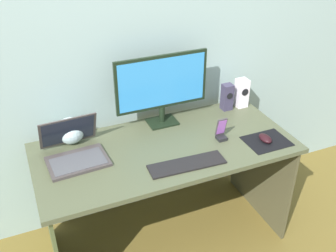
{
  "coord_description": "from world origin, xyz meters",
  "views": [
    {
      "loc": [
        -0.72,
        -1.73,
        1.97
      ],
      "look_at": [
        0.01,
        -0.02,
        0.86
      ],
      "focal_mm": 42.23,
      "sensor_mm": 36.0,
      "label": 1
    }
  ],
  "objects_px": {
    "phone_in_dock": "(221,132)",
    "laptop": "(75,151)",
    "speaker_near_monitor": "(227,97)",
    "speaker_right": "(242,93)",
    "monitor": "(162,86)",
    "fishbowl": "(70,131)",
    "mouse": "(265,138)",
    "keyboard_external": "(187,164)"
  },
  "relations": [
    {
      "from": "phone_in_dock",
      "to": "laptop",
      "type": "bearing_deg",
      "value": 170.13
    },
    {
      "from": "speaker_near_monitor",
      "to": "speaker_right",
      "type": "bearing_deg",
      "value": -0.0
    },
    {
      "from": "monitor",
      "to": "speaker_right",
      "type": "height_order",
      "value": "monitor"
    },
    {
      "from": "speaker_right",
      "to": "laptop",
      "type": "xyz_separation_m",
      "value": [
        -1.15,
        -0.17,
        -0.05
      ]
    },
    {
      "from": "speaker_near_monitor",
      "to": "phone_in_dock",
      "type": "distance_m",
      "value": 0.38
    },
    {
      "from": "laptop",
      "to": "fishbowl",
      "type": "relative_size",
      "value": 2.11
    },
    {
      "from": "monitor",
      "to": "speaker_near_monitor",
      "type": "bearing_deg",
      "value": 0.17
    },
    {
      "from": "fishbowl",
      "to": "monitor",
      "type": "bearing_deg",
      "value": -0.49
    },
    {
      "from": "speaker_right",
      "to": "laptop",
      "type": "height_order",
      "value": "laptop"
    },
    {
      "from": "mouse",
      "to": "phone_in_dock",
      "type": "xyz_separation_m",
      "value": [
        -0.22,
        0.12,
        0.03
      ]
    },
    {
      "from": "fishbowl",
      "to": "speaker_near_monitor",
      "type": "bearing_deg",
      "value": -0.19
    },
    {
      "from": "speaker_near_monitor",
      "to": "phone_in_dock",
      "type": "bearing_deg",
      "value": -125.01
    },
    {
      "from": "laptop",
      "to": "phone_in_dock",
      "type": "height_order",
      "value": "laptop"
    },
    {
      "from": "speaker_right",
      "to": "fishbowl",
      "type": "height_order",
      "value": "speaker_right"
    },
    {
      "from": "monitor",
      "to": "speaker_right",
      "type": "bearing_deg",
      "value": 0.14
    },
    {
      "from": "speaker_near_monitor",
      "to": "keyboard_external",
      "type": "xyz_separation_m",
      "value": [
        -0.51,
        -0.46,
        -0.08
      ]
    },
    {
      "from": "speaker_near_monitor",
      "to": "phone_in_dock",
      "type": "relative_size",
      "value": 1.28
    },
    {
      "from": "fishbowl",
      "to": "keyboard_external",
      "type": "xyz_separation_m",
      "value": [
        0.52,
        -0.47,
        -0.07
      ]
    },
    {
      "from": "speaker_right",
      "to": "keyboard_external",
      "type": "height_order",
      "value": "speaker_right"
    },
    {
      "from": "laptop",
      "to": "keyboard_external",
      "type": "relative_size",
      "value": 0.8
    },
    {
      "from": "fishbowl",
      "to": "mouse",
      "type": "bearing_deg",
      "value": -22.98
    },
    {
      "from": "monitor",
      "to": "mouse",
      "type": "distance_m",
      "value": 0.68
    },
    {
      "from": "mouse",
      "to": "keyboard_external",
      "type": "bearing_deg",
      "value": -175.22
    },
    {
      "from": "speaker_near_monitor",
      "to": "fishbowl",
      "type": "distance_m",
      "value": 1.03
    },
    {
      "from": "speaker_near_monitor",
      "to": "mouse",
      "type": "xyz_separation_m",
      "value": [
        0.01,
        -0.43,
        -0.07
      ]
    },
    {
      "from": "fishbowl",
      "to": "phone_in_dock",
      "type": "bearing_deg",
      "value": -21.12
    },
    {
      "from": "speaker_near_monitor",
      "to": "phone_in_dock",
      "type": "height_order",
      "value": "speaker_near_monitor"
    },
    {
      "from": "monitor",
      "to": "laptop",
      "type": "xyz_separation_m",
      "value": [
        -0.58,
        -0.16,
        -0.21
      ]
    },
    {
      "from": "keyboard_external",
      "to": "mouse",
      "type": "xyz_separation_m",
      "value": [
        0.52,
        0.03,
        0.02
      ]
    },
    {
      "from": "monitor",
      "to": "laptop",
      "type": "height_order",
      "value": "monitor"
    },
    {
      "from": "mouse",
      "to": "monitor",
      "type": "bearing_deg",
      "value": 138.77
    },
    {
      "from": "monitor",
      "to": "keyboard_external",
      "type": "distance_m",
      "value": 0.53
    },
    {
      "from": "phone_in_dock",
      "to": "keyboard_external",
      "type": "bearing_deg",
      "value": -152.3
    },
    {
      "from": "monitor",
      "to": "fishbowl",
      "type": "relative_size",
      "value": 3.67
    },
    {
      "from": "keyboard_external",
      "to": "speaker_right",
      "type": "bearing_deg",
      "value": 39.86
    },
    {
      "from": "keyboard_external",
      "to": "fishbowl",
      "type": "bearing_deg",
      "value": 141.01
    },
    {
      "from": "speaker_right",
      "to": "fishbowl",
      "type": "bearing_deg",
      "value": 179.83
    },
    {
      "from": "keyboard_external",
      "to": "mouse",
      "type": "height_order",
      "value": "mouse"
    },
    {
      "from": "mouse",
      "to": "fishbowl",
      "type": "bearing_deg",
      "value": 158.58
    },
    {
      "from": "mouse",
      "to": "phone_in_dock",
      "type": "relative_size",
      "value": 0.72
    },
    {
      "from": "speaker_right",
      "to": "phone_in_dock",
      "type": "xyz_separation_m",
      "value": [
        -0.33,
        -0.31,
        -0.05
      ]
    },
    {
      "from": "speaker_near_monitor",
      "to": "mouse",
      "type": "height_order",
      "value": "speaker_near_monitor"
    }
  ]
}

